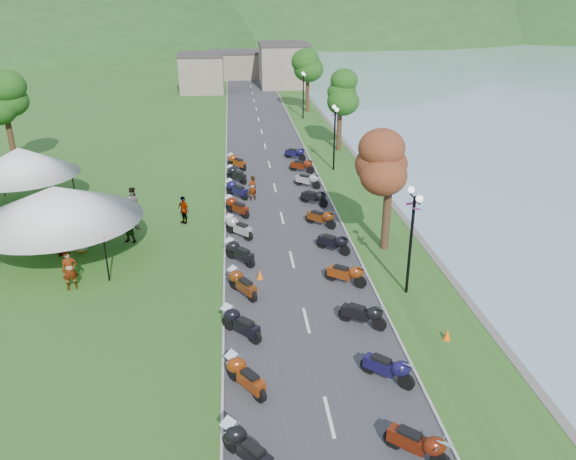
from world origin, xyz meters
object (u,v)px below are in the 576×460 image
object	(u,v)px
vendor_tent_main	(59,223)
pedestrian_c	(61,255)
pedestrian_a	(73,289)
pedestrian_b	(134,217)

from	to	relation	value
vendor_tent_main	pedestrian_c	size ratio (longest dim) A/B	2.97
vendor_tent_main	pedestrian_c	bearing A→B (deg)	132.79
pedestrian_c	vendor_tent_main	bearing A→B (deg)	25.33
pedestrian_a	pedestrian_b	world-z (taller)	pedestrian_a
vendor_tent_main	pedestrian_a	distance (m)	4.26
pedestrian_a	pedestrian_b	distance (m)	9.41
pedestrian_b	pedestrian_c	world-z (taller)	pedestrian_b
vendor_tent_main	pedestrian_c	xyz separation A→B (m)	(-0.32, 0.34, -2.00)
vendor_tent_main	pedestrian_c	distance (m)	2.05
pedestrian_c	pedestrian_a	bearing A→B (deg)	5.09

